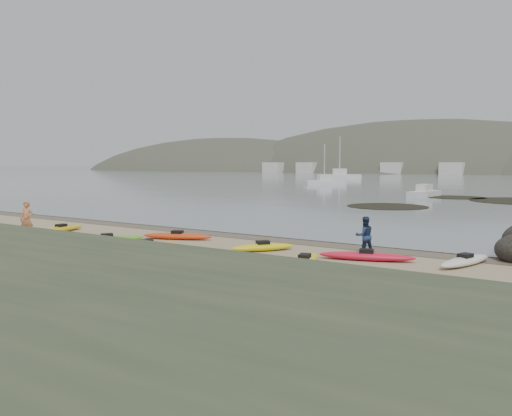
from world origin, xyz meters
The scene contains 7 objects.
ground centered at (0.00, 0.00, 0.00)m, with size 600.00×600.00×0.00m, color tan.
wet_sand centered at (0.00, -0.30, 0.00)m, with size 60.00×60.00×0.00m, color brown.
kayaks centered at (0.03, -4.72, 0.17)m, with size 22.45×8.69×0.34m.
person_west centered at (-9.71, -7.08, 0.97)m, with size 0.70×0.46×1.93m, color #C3794E.
person_east centered at (6.92, -2.21, 0.83)m, with size 0.80×0.63×1.65m, color navy.
kelp_mats centered at (6.46, 31.55, 0.03)m, with size 18.83×22.32×0.04m.
moored_boats centered at (3.99, 83.38, 0.59)m, with size 96.88×84.25×1.35m.
Camera 1 is at (14.38, -22.36, 3.93)m, focal length 35.00 mm.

